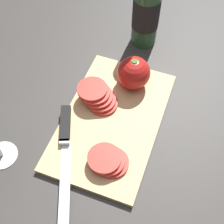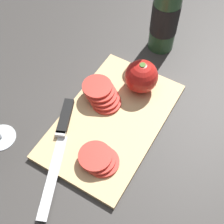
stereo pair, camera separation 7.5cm
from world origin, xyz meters
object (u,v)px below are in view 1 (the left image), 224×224
Objects in this scene: wine_bottle at (147,7)px; tomato_slice_stack_near at (98,96)px; whole_tomato at (134,73)px; knife at (65,136)px; tomato_slice_stack_far at (108,160)px.

wine_bottle reaches higher than tomato_slice_stack_near.
whole_tomato is 0.31× the size of knife.
tomato_slice_stack_far is at bearing 6.23° from wine_bottle.
tomato_slice_stack_far is at bearing 29.10° from tomato_slice_stack_near.
tomato_slice_stack_near is at bearing -37.16° from whole_tomato.
wine_bottle is at bearing 146.52° from knife.
tomato_slice_stack_near is (0.27, -0.04, -0.09)m from wine_bottle.
wine_bottle is at bearing 171.67° from tomato_slice_stack_near.
wine_bottle reaches higher than knife.
tomato_slice_stack_near is (0.09, -0.06, -0.02)m from whole_tomato.
tomato_slice_stack_near reaches higher than knife.
whole_tomato is (0.18, 0.03, -0.06)m from wine_bottle.
wine_bottle is 3.76× the size of whole_tomato.
knife is 2.59× the size of tomato_slice_stack_near.
whole_tomato is 0.93× the size of tomato_slice_stack_far.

